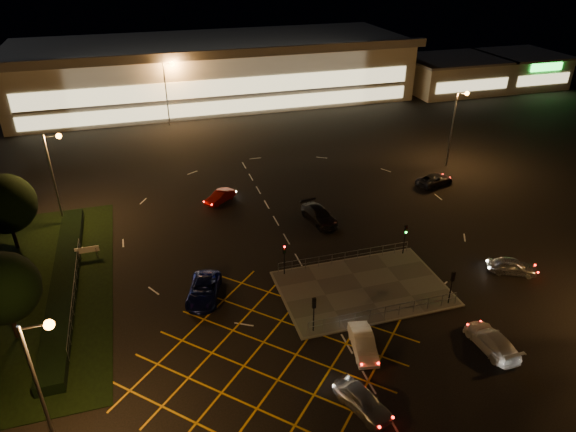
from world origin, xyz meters
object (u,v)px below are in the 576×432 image
object	(u,v)px
car_near_silver	(363,400)
signal_se	(452,281)
car_east_grey	(435,180)
car_approach_white	(492,341)
car_far_dkgrey	(319,215)
car_right_silver	(512,266)
car_left_blue	(204,290)
signal_nw	(284,253)
car_queue_white	(363,343)
car_circ_red	(220,197)
signal_ne	(405,233)
signal_sw	(314,308)

from	to	relation	value
car_near_silver	signal_se	bearing A→B (deg)	14.57
car_east_grey	car_approach_white	xyz separation A→B (m)	(-11.14, -26.71, 0.04)
car_far_dkgrey	car_east_grey	distance (m)	17.48
car_right_silver	car_east_grey	distance (m)	19.08
car_near_silver	car_left_blue	size ratio (longest dim) A/B	0.80
car_near_silver	car_right_silver	size ratio (longest dim) A/B	1.03
signal_nw	car_queue_white	world-z (taller)	signal_nw
car_queue_white	car_circ_red	xyz separation A→B (m)	(-5.82, 27.24, -0.05)
signal_nw	car_far_dkgrey	bearing A→B (deg)	53.00
car_right_silver	car_approach_white	bearing A→B (deg)	162.98
car_left_blue	car_approach_white	xyz separation A→B (m)	(19.63, -12.34, -0.04)
signal_ne	car_queue_white	xyz separation A→B (m)	(-9.14, -10.99, -1.65)
car_near_silver	car_east_grey	xyz separation A→B (m)	(22.66, 29.08, -0.06)
signal_sw	car_left_blue	distance (m)	10.24
car_far_dkgrey	car_approach_white	world-z (taller)	car_far_dkgrey
signal_ne	car_circ_red	bearing A→B (deg)	132.64
car_queue_white	car_circ_red	distance (m)	27.86
signal_se	car_approach_white	distance (m)	5.79
signal_sw	car_circ_red	size ratio (longest dim) A/B	0.78
car_left_blue	car_east_grey	bearing A→B (deg)	42.01
signal_ne	car_circ_red	world-z (taller)	signal_ne
car_queue_white	car_circ_red	world-z (taller)	car_queue_white
car_near_silver	signal_sw	bearing A→B (deg)	74.15
signal_se	signal_nw	size ratio (longest dim) A/B	1.00
car_far_dkgrey	car_left_blue	bearing A→B (deg)	-155.28
car_queue_white	car_far_dkgrey	size ratio (longest dim) A/B	0.80
signal_sw	car_circ_red	distance (m)	24.47
signal_se	signal_nw	bearing A→B (deg)	-33.65
car_near_silver	car_east_grey	world-z (taller)	car_near_silver
car_right_silver	signal_se	bearing A→B (deg)	134.35
signal_ne	signal_nw	bearing A→B (deg)	180.00
car_east_grey	car_left_blue	bearing A→B (deg)	99.05
car_queue_white	car_right_silver	size ratio (longest dim) A/B	1.02
car_far_dkgrey	car_circ_red	xyz separation A→B (m)	(-9.38, 7.73, -0.13)
signal_se	signal_ne	bearing A→B (deg)	-90.00
signal_nw	car_approach_white	distance (m)	18.25
car_right_silver	car_circ_red	distance (m)	31.75
car_queue_white	car_left_blue	xyz separation A→B (m)	(-10.35, 9.80, 0.04)
car_near_silver	car_queue_white	xyz separation A→B (m)	(2.25, 4.91, -0.03)
signal_sw	car_left_blue	bearing A→B (deg)	-42.18
car_far_dkgrey	car_approach_white	distance (m)	22.78
car_left_blue	car_east_grey	distance (m)	33.96
car_east_grey	car_approach_white	bearing A→B (deg)	141.37
signal_sw	car_east_grey	xyz separation A→B (m)	(23.27, 21.16, -1.68)
car_far_dkgrey	car_near_silver	bearing A→B (deg)	-113.59
signal_se	car_circ_red	world-z (taller)	signal_se
signal_se	car_near_silver	size ratio (longest dim) A/B	0.72
signal_nw	car_circ_red	world-z (taller)	signal_nw
car_far_dkgrey	car_right_silver	world-z (taller)	car_far_dkgrey
car_right_silver	car_approach_white	world-z (taller)	car_right_silver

